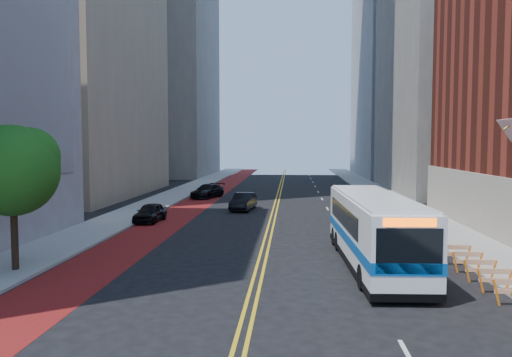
{
  "coord_description": "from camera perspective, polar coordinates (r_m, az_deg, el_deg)",
  "views": [
    {
      "loc": [
        1.49,
        -15.97,
        5.98
      ],
      "look_at": [
        -0.23,
        8.0,
        4.3
      ],
      "focal_mm": 35.0,
      "sensor_mm": 36.0,
      "label": 1
    }
  ],
  "objects": [
    {
      "name": "car_a",
      "position": [
        39.08,
        -12.0,
        -3.82
      ],
      "size": [
        1.9,
        4.28,
        1.43
      ],
      "primitive_type": "imported",
      "rotation": [
        0.0,
        0.0,
        -0.05
      ],
      "color": "black",
      "rests_on": "ground"
    },
    {
      "name": "lane_dashes",
      "position": [
        54.4,
        7.56,
        -2.34
      ],
      "size": [
        0.14,
        98.2,
        0.01
      ],
      "color": "silver",
      "rests_on": "ground"
    },
    {
      "name": "midrise_right_far",
      "position": [
        99.0,
        17.88,
        16.37
      ],
      "size": [
        20.0,
        28.0,
        55.0
      ],
      "primitive_type": "cube",
      "color": "gray",
      "rests_on": "ground"
    },
    {
      "name": "midrise_left_far",
      "position": [
        100.91,
        -11.33,
        19.16
      ],
      "size": [
        20.0,
        26.0,
        65.0
      ],
      "primitive_type": "cube",
      "color": "slate",
      "rests_on": "ground"
    },
    {
      "name": "car_c",
      "position": [
        55.4,
        -5.57,
        -1.43
      ],
      "size": [
        3.64,
        5.59,
        1.51
      ],
      "primitive_type": "imported",
      "rotation": [
        0.0,
        0.0,
        -0.32
      ],
      "color": "black",
      "rests_on": "ground"
    },
    {
      "name": "midrise_right_near",
      "position": [
        68.93,
        23.05,
        15.42
      ],
      "size": [
        18.0,
        26.0,
        40.0
      ],
      "primitive_type": "cube",
      "color": "slate",
      "rests_on": "ground"
    },
    {
      "name": "ground",
      "position": [
        17.12,
        -1.21,
        -16.44
      ],
      "size": [
        160.0,
        160.0,
        0.0
      ],
      "primitive_type": "plane",
      "color": "black",
      "rests_on": "ground"
    },
    {
      "name": "bus_lane_paint",
      "position": [
        47.34,
        -7.64,
        -3.28
      ],
      "size": [
        3.6,
        140.0,
        0.01
      ],
      "primitive_type": "cube",
      "color": "#610D12",
      "rests_on": "ground"
    },
    {
      "name": "car_b",
      "position": [
        44.87,
        -1.45,
        -2.66
      ],
      "size": [
        2.21,
        4.86,
        1.55
      ],
      "primitive_type": "imported",
      "rotation": [
        0.0,
        0.0,
        -0.12
      ],
      "color": "black",
      "rests_on": "ground"
    },
    {
      "name": "street_tree",
      "position": [
        25.45,
        -25.94,
        1.2
      ],
      "size": [
        4.2,
        4.2,
        6.7
      ],
      "color": "black",
      "rests_on": "sidewalk_left"
    },
    {
      "name": "center_line_outer",
      "position": [
        46.37,
        2.44,
        -3.4
      ],
      "size": [
        0.14,
        140.0,
        0.01
      ],
      "primitive_type": "cube",
      "color": "gold",
      "rests_on": "ground"
    },
    {
      "name": "sidewalk_right",
      "position": [
        47.52,
        16.86,
        -3.31
      ],
      "size": [
        4.0,
        140.0,
        0.15
      ],
      "primitive_type": "cube",
      "color": "gray",
      "rests_on": "ground"
    },
    {
      "name": "construction_barriers",
      "position": [
        21.68,
        26.39,
        -10.58
      ],
      "size": [
        1.42,
        10.91,
        1.0
      ],
      "color": "orange",
      "rests_on": "ground"
    },
    {
      "name": "center_line_inner",
      "position": [
        46.39,
        2.0,
        -3.4
      ],
      "size": [
        0.14,
        140.0,
        0.01
      ],
      "primitive_type": "cube",
      "color": "gold",
      "rests_on": "ground"
    },
    {
      "name": "transit_bus",
      "position": [
        25.21,
        13.24,
        -5.62
      ],
      "size": [
        3.26,
        12.73,
        3.47
      ],
      "rotation": [
        0.0,
        0.0,
        0.04
      ],
      "color": "white",
      "rests_on": "ground"
    },
    {
      "name": "sidewalk_left",
      "position": [
        48.27,
        -12.19,
        -3.11
      ],
      "size": [
        4.0,
        140.0,
        0.15
      ],
      "primitive_type": "cube",
      "color": "gray",
      "rests_on": "ground"
    }
  ]
}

